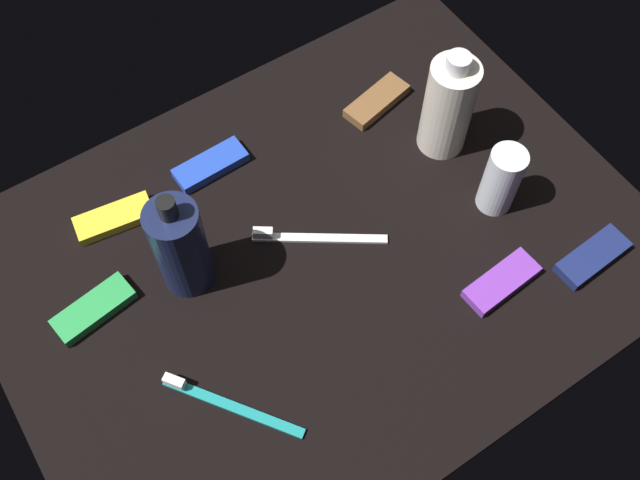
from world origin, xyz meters
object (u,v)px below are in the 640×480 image
Objects in this scene: lotion_bottle at (180,247)px; deodorant_stick at (501,180)px; bodywash_bottle at (448,106)px; snack_bar_green at (94,309)px; toothbrush_white at (311,237)px; snack_bar_purple at (502,282)px; snack_bar_brown at (377,101)px; snack_bar_navy at (593,257)px; snack_bar_blue at (211,165)px; snack_bar_yellow at (114,218)px; toothbrush_teal at (224,403)px.

deodorant_stick is at bearing -17.92° from lotion_bottle.
deodorant_stick is at bearing -91.37° from bodywash_bottle.
snack_bar_green is at bearing 170.53° from lotion_bottle.
snack_bar_purple is at bearing -48.90° from toothbrush_white.
snack_bar_green is at bearing 167.68° from toothbrush_white.
snack_bar_brown is at bearing 0.59° from snack_bar_green.
snack_bar_blue is (-34.50, 40.20, 0.00)cm from snack_bar_navy.
bodywash_bottle is at bearing -11.42° from snack_bar_green.
snack_bar_purple is at bearing -60.37° from snack_bar_blue.
snack_bar_brown and snack_bar_blue have the same top height.
snack_bar_purple is at bearing -108.97° from snack_bar_brown.
snack_bar_yellow is 1.00× the size of snack_bar_green.
snack_bar_navy is at bearing -11.00° from toothbrush_teal.
lotion_bottle is 1.71× the size of snack_bar_navy.
toothbrush_teal is at bearing -174.48° from deodorant_stick.
toothbrush_white is at bearing 126.98° from snack_bar_purple.
snack_bar_purple is 1.00× the size of snack_bar_green.
snack_bar_purple and snack_bar_brown have the same top height.
deodorant_stick is 0.69× the size of toothbrush_white.
snack_bar_blue is at bearing 154.85° from bodywash_bottle.
lotion_bottle is 14.42cm from snack_bar_green.
lotion_bottle is 52.97cm from snack_bar_navy.
snack_bar_blue is at bearing 51.40° from lotion_bottle.
snack_bar_yellow is (-41.22, 2.99, 0.00)cm from snack_bar_brown.
lotion_bottle is 38.60cm from snack_bar_brown.
snack_bar_yellow is (-44.65, 25.72, -4.56)cm from deodorant_stick.
toothbrush_teal is at bearing -159.93° from bodywash_bottle.
toothbrush_teal is 20.87cm from snack_bar_green.
toothbrush_teal is 1.48× the size of snack_bar_yellow.
deodorant_stick is at bearing -93.54° from snack_bar_brown.
lotion_bottle reaches higher than snack_bar_navy.
toothbrush_teal is 1.48× the size of snack_bar_blue.
toothbrush_white is 18.23cm from snack_bar_blue.
bodywash_bottle is 1.65× the size of snack_bar_purple.
snack_bar_navy is at bearing -30.93° from lotion_bottle.
deodorant_stick is 0.69× the size of toothbrush_teal.
toothbrush_teal is 1.48× the size of snack_bar_purple.
lotion_bottle is 1.04× the size of bodywash_bottle.
deodorant_stick is 1.02× the size of snack_bar_navy.
snack_bar_navy is (28.96, -22.83, 0.14)cm from toothbrush_white.
snack_bar_green is (-52.88, 2.89, -7.01)cm from bodywash_bottle.
snack_bar_yellow is at bearing -179.94° from snack_bar_blue.
snack_bar_yellow is at bearing 138.22° from snack_bar_navy.
deodorant_stick is at bearing -21.54° from snack_bar_yellow.
bodywash_bottle reaches higher than toothbrush_white.
snack_bar_blue is at bearing 10.17° from snack_bar_yellow.
snack_bar_purple and snack_bar_blue have the same top height.
toothbrush_white is at bearing -158.09° from snack_bar_brown.
snack_bar_navy is (49.79, -9.67, 0.14)cm from toothbrush_teal.
snack_bar_yellow is at bearing 45.05° from snack_bar_green.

